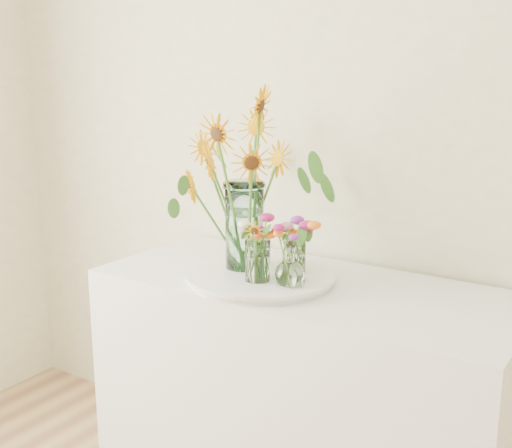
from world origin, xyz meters
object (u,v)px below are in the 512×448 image
(small_vase_a, at_px, (258,261))
(small_vase_c, at_px, (296,257))
(tray, at_px, (261,278))
(small_vase_b, at_px, (290,266))
(counter, at_px, (302,406))
(mason_jar, at_px, (244,226))

(small_vase_a, relative_size, small_vase_c, 1.23)
(tray, xyz_separation_m, small_vase_a, (0.04, -0.07, 0.08))
(small_vase_b, bearing_deg, counter, 97.55)
(small_vase_b, bearing_deg, tray, 159.12)
(small_vase_a, relative_size, small_vase_b, 1.02)
(small_vase_a, bearing_deg, counter, 57.57)
(tray, relative_size, small_vase_c, 4.21)
(mason_jar, bearing_deg, small_vase_b, -19.12)
(small_vase_a, xyz_separation_m, small_vase_b, (0.11, 0.02, -0.00))
(mason_jar, bearing_deg, small_vase_a, -39.55)
(counter, distance_m, small_vase_a, 0.57)
(small_vase_a, height_order, small_vase_b, small_vase_a)
(counter, relative_size, small_vase_b, 10.41)
(counter, xyz_separation_m, mason_jar, (-0.21, -0.05, 0.62))
(small_vase_c, bearing_deg, mason_jar, -164.76)
(small_vase_a, bearing_deg, mason_jar, 140.45)
(mason_jar, bearing_deg, counter, 12.97)
(tray, distance_m, small_vase_a, 0.11)
(tray, relative_size, mason_jar, 1.57)
(mason_jar, xyz_separation_m, small_vase_a, (0.12, -0.10, -0.08))
(small_vase_c, bearing_deg, small_vase_b, -68.13)
(mason_jar, relative_size, small_vase_c, 2.68)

